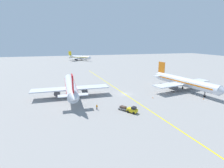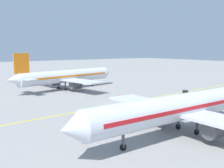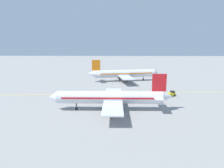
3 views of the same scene
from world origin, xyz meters
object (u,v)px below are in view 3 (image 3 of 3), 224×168
Objects in this scene: traffic_cone_near_nose at (148,81)px; traffic_cone_mid_apron at (139,88)px; baggage_tug_white at (172,94)px; ground_crew_worker at (163,101)px; airplane_at_gate at (111,98)px; baggage_cart_trailing at (165,95)px; airplane_adjacent_stand at (124,74)px.

traffic_cone_near_nose and traffic_cone_mid_apron have the same top height.
baggage_tug_white reaches higher than ground_crew_worker.
ground_crew_worker is 3.05× the size of traffic_cone_near_nose.
ground_crew_worker reaches higher than traffic_cone_near_nose.
airplane_at_gate is 64.39× the size of traffic_cone_near_nose.
baggage_cart_trailing is 5.32× the size of traffic_cone_near_nose.
baggage_tug_white reaches higher than baggage_cart_trailing.
baggage_tug_white is 10.74m from ground_crew_worker.
baggage_cart_trailing is at bearing -176.96° from traffic_cone_near_nose.
traffic_cone_near_nose is at bearing -1.25° from ground_crew_worker.
airplane_adjacent_stand reaches higher than ground_crew_worker.
baggage_cart_trailing is (-31.46, -13.47, -2.95)m from airplane_adjacent_stand.
baggage_cart_trailing reaches higher than traffic_cone_near_nose.
baggage_tug_white is at bearing -28.80° from ground_crew_worker.
ground_crew_worker is 22.37m from traffic_cone_mid_apron.
airplane_at_gate reaches higher than baggage_cart_trailing.
airplane_at_gate reaches higher than ground_crew_worker.
airplane_adjacent_stand is 64.34× the size of traffic_cone_mid_apron.
ground_crew_worker is 3.05× the size of traffic_cone_mid_apron.
airplane_at_gate is at bearing 127.10° from baggage_cart_trailing.
traffic_cone_mid_apron is (12.33, 10.39, -0.63)m from baggage_tug_white.
baggage_tug_white is 1.13× the size of baggage_cart_trailing.
baggage_tug_white is 3.30m from baggage_cart_trailing.
airplane_at_gate and airplane_adjacent_stand have the same top height.
airplane_adjacent_stand is 18.46m from traffic_cone_mid_apron.
airplane_adjacent_stand is at bearing 23.17° from baggage_cart_trailing.
traffic_cone_near_nose is (31.10, 1.65, -0.49)m from baggage_cart_trailing.
ground_crew_worker is at bearing -166.52° from traffic_cone_mid_apron.
ground_crew_worker is at bearing 178.75° from traffic_cone_near_nose.
airplane_adjacent_stand is 33.77m from baggage_tug_white.
airplane_at_gate is 45.94m from airplane_adjacent_stand.
airplane_adjacent_stand is 12.31m from traffic_cone_near_nose.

